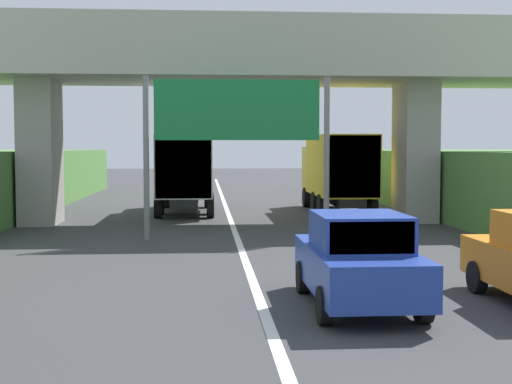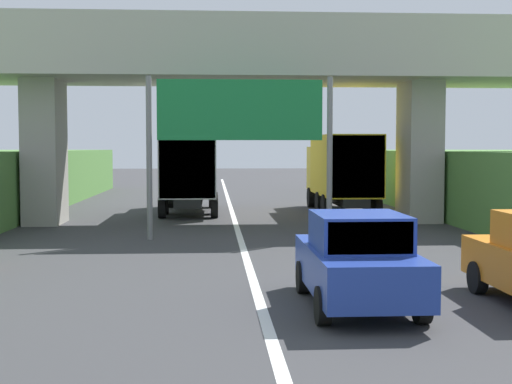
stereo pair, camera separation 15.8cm
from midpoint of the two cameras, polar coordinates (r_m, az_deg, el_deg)
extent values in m
cube|color=white|center=(21.56, -1.62, -4.10)|extent=(0.20, 86.18, 0.01)
cube|color=#ADA89E|center=(27.31, -2.20, 10.10)|extent=(40.00, 4.80, 1.10)
cube|color=#ADA89E|center=(25.26, -2.02, 13.15)|extent=(40.00, 0.36, 1.10)
cube|color=#ADA89E|center=(29.65, -2.36, 11.72)|extent=(40.00, 0.36, 1.10)
cube|color=#9F9A91|center=(27.83, -17.23, 3.08)|extent=(1.30, 2.20, 5.43)
cube|color=#9F9A91|center=(28.32, 12.60, 3.16)|extent=(1.30, 2.20, 5.43)
cylinder|color=slate|center=(22.29, -9.08, 2.72)|extent=(0.18, 0.18, 5.13)
cylinder|color=slate|center=(22.53, 5.54, 2.76)|extent=(0.18, 0.18, 5.13)
cube|color=#167238|center=(22.25, -1.74, 6.66)|extent=(5.20, 0.12, 1.90)
cube|color=white|center=(22.24, -1.74, 6.67)|extent=(4.89, 0.01, 1.67)
cube|color=black|center=(31.90, 6.35, -0.43)|extent=(1.10, 7.30, 0.36)
cube|color=gold|center=(34.39, 5.58, 1.92)|extent=(2.10, 2.10, 2.10)
cube|color=#2D3842|center=(35.39, 5.30, 2.45)|extent=(1.89, 0.06, 0.90)
cube|color=gold|center=(30.79, 6.73, 2.18)|extent=(2.30, 5.20, 2.60)
cube|color=#A88D16|center=(28.27, 7.72, 2.05)|extent=(2.21, 0.04, 2.50)
cylinder|color=black|center=(34.31, 3.96, -0.44)|extent=(0.30, 0.96, 0.96)
cylinder|color=black|center=(34.64, 7.14, -0.42)|extent=(0.30, 0.96, 0.96)
cylinder|color=black|center=(29.29, 5.18, -1.13)|extent=(0.30, 0.96, 0.96)
cylinder|color=black|center=(29.71, 9.26, -1.10)|extent=(0.30, 0.96, 0.96)
cylinder|color=black|center=(30.95, 4.67, -0.88)|extent=(0.30, 0.96, 0.96)
cylinder|color=black|center=(31.35, 8.54, -0.85)|extent=(0.30, 0.96, 0.96)
cube|color=black|center=(31.55, -5.85, -0.47)|extent=(1.10, 7.30, 0.36)
cube|color=black|center=(34.08, -5.73, 1.90)|extent=(2.10, 2.10, 2.10)
cube|color=#2D3842|center=(35.09, -5.69, 2.44)|extent=(1.89, 0.06, 0.90)
cube|color=#B7B7B2|center=(30.43, -5.92, 2.17)|extent=(2.30, 5.20, 2.60)
cube|color=gray|center=(27.85, -6.08, 2.04)|extent=(2.21, 0.04, 2.50)
cylinder|color=black|center=(34.19, -7.34, -0.47)|extent=(0.30, 0.96, 0.96)
cylinder|color=black|center=(34.14, -4.09, -0.46)|extent=(0.30, 0.96, 0.96)
cylinder|color=black|center=(29.14, -8.09, -1.18)|extent=(0.30, 0.96, 0.96)
cylinder|color=black|center=(29.08, -3.87, -1.16)|extent=(0.30, 0.96, 0.96)
cylinder|color=black|center=(30.82, -7.87, -0.92)|extent=(0.30, 0.96, 0.96)
cylinder|color=black|center=(30.76, -3.89, -0.90)|extent=(0.30, 0.96, 0.96)
cube|color=#233D9E|center=(12.97, 7.88, -6.16)|extent=(1.76, 4.10, 0.76)
cube|color=#233D9E|center=(12.73, 8.05, -3.16)|extent=(1.56, 1.90, 0.64)
cube|color=#2D3842|center=(11.84, 8.99, -3.68)|extent=(1.44, 0.06, 0.54)
cylinder|color=black|center=(14.14, 3.50, -6.89)|extent=(0.22, 0.64, 0.64)
cylinder|color=black|center=(14.44, 10.01, -6.71)|extent=(0.22, 0.64, 0.64)
cylinder|color=black|center=(11.67, 5.20, -9.14)|extent=(0.22, 0.64, 0.64)
cylinder|color=black|center=(12.04, 13.01, -8.82)|extent=(0.22, 0.64, 0.64)
cylinder|color=black|center=(14.76, 17.16, -6.59)|extent=(0.22, 0.64, 0.64)
camera|label=1|loc=(0.08, -90.32, -0.02)|focal=49.41mm
camera|label=2|loc=(0.08, 89.68, 0.02)|focal=49.41mm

